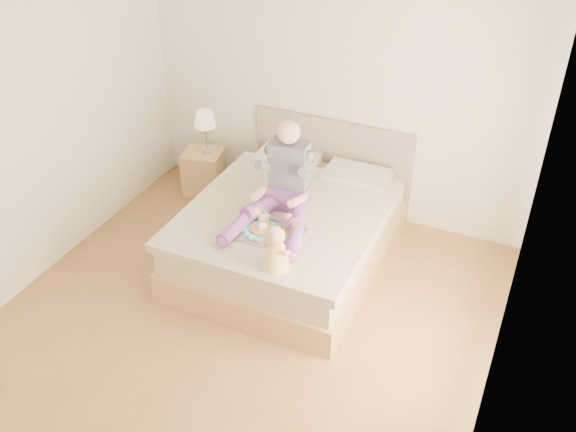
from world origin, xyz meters
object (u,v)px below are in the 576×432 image
at_px(bed, 293,228).
at_px(nightstand, 204,172).
at_px(baby, 276,251).
at_px(adult, 283,188).
at_px(tray, 272,232).

relative_size(bed, nightstand, 4.36).
height_order(bed, baby, bed).
relative_size(adult, baby, 2.76).
relative_size(tray, baby, 1.31).
bearing_deg(nightstand, baby, -56.43).
distance_m(nightstand, baby, 2.32).
relative_size(nightstand, tray, 1.01).
relative_size(bed, tray, 4.42).
distance_m(nightstand, tray, 1.90).
xyz_separation_m(nightstand, baby, (1.63, -1.57, 0.51)).
height_order(bed, adult, adult).
bearing_deg(baby, bed, 113.95).
bearing_deg(tray, adult, 101.56).
height_order(adult, tray, adult).
bearing_deg(nightstand, bed, -37.93).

